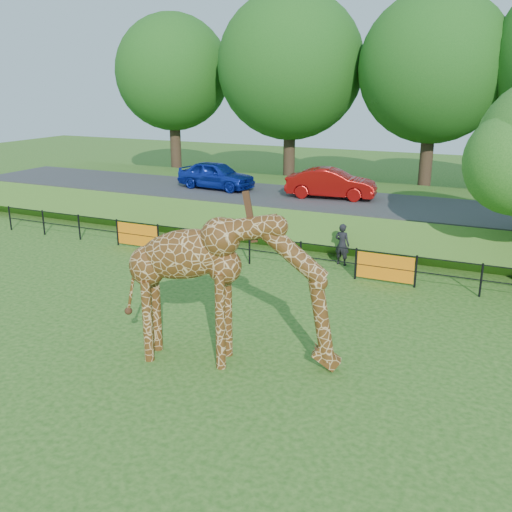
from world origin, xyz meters
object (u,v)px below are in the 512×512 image
(visitor, at_px, (342,244))
(giraffe, at_px, (230,289))
(car_red, at_px, (331,183))
(car_blue, at_px, (216,175))

(visitor, bearing_deg, giraffe, 99.03)
(giraffe, relative_size, visitor, 3.35)
(giraffe, bearing_deg, visitor, 74.80)
(giraffe, distance_m, car_red, 13.60)
(car_red, relative_size, visitor, 2.57)
(car_blue, xyz_separation_m, visitor, (7.87, -4.88, -1.31))
(giraffe, relative_size, car_blue, 1.34)
(car_red, height_order, visitor, car_red)
(visitor, bearing_deg, car_red, -57.05)
(car_red, distance_m, visitor, 5.58)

